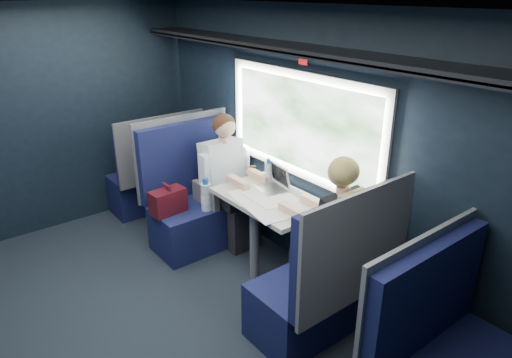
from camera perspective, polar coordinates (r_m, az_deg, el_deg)
ground at (r=3.84m, az=-11.10°, el=-16.55°), size 2.80×4.20×0.01m
room_shell at (r=3.15m, az=-12.74°, el=5.06°), size 3.00×4.40×2.40m
table at (r=3.95m, az=1.52°, el=-3.38°), size 0.62×1.00×0.74m
seat_bay_near at (r=4.60m, az=-7.33°, el=-2.95°), size 1.06×0.62×1.26m
seat_bay_far at (r=3.43m, az=8.60°, el=-13.04°), size 1.04×0.62×1.26m
seat_row_front at (r=5.37m, az=-12.32°, el=0.41°), size 1.04×0.51×1.16m
man at (r=4.48m, az=-3.49°, el=0.61°), size 0.53×0.56×1.32m
woman at (r=3.51m, az=9.77°, el=-6.09°), size 0.53×0.56×1.32m
papers at (r=3.85m, az=1.70°, el=-2.81°), size 0.59×0.77×0.01m
laptop at (r=4.08m, az=2.35°, el=-0.38°), size 0.26×0.32×0.22m
bottle_small at (r=4.18m, az=1.55°, el=0.85°), size 0.07×0.07×0.23m
cup at (r=4.24m, az=1.12°, el=0.25°), size 0.06×0.06×0.08m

